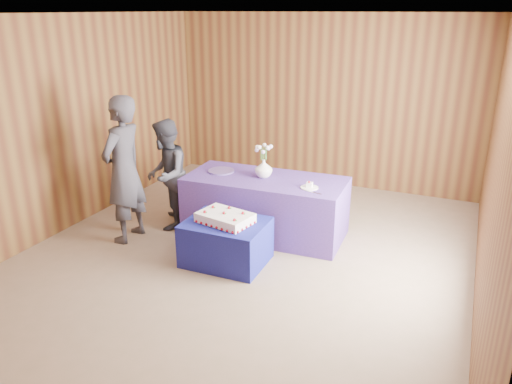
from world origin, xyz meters
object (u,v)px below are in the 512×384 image
Objects in this scene: sheet_cake at (225,218)px; vase at (264,168)px; guest_right at (166,175)px; serving_table at (265,206)px; cake_table at (226,242)px; guest_left at (124,170)px.

vase is (0.06, 0.95, 0.31)m from sheet_cake.
guest_right reaches higher than sheet_cake.
guest_right is (-1.27, -0.30, 0.35)m from serving_table.
cake_table is 1.40m from guest_right.
sheet_cake is at bearing -98.63° from serving_table.
sheet_cake is (-0.00, -0.00, 0.30)m from cake_table.
sheet_cake is at bearing 38.96° from guest_right.
cake_table is at bearing 81.53° from sheet_cake.
guest_right is at bearing 154.98° from guest_left.
guest_left is at bearing -47.68° from guest_right.
vase is at bearing 134.80° from serving_table.
serving_table is at bearing 95.00° from sheet_cake.
sheet_cake is 1.46m from guest_left.
guest_right is at bearing -164.58° from vase.
sheet_cake is 1.00m from vase.
guest_left is at bearing -171.86° from sheet_cake.
serving_table is 1.10× the size of guest_left.
cake_table is 1.33× the size of sheet_cake.
sheet_cake is 0.37× the size of guest_left.
serving_table is at bearing 80.05° from guest_right.
guest_right reaches higher than cake_table.
sheet_cake reaches higher than cake_table.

